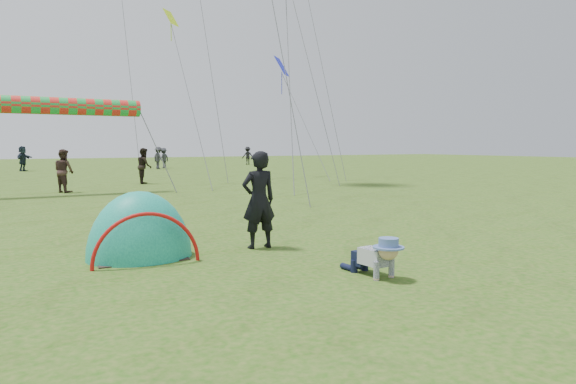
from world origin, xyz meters
TOP-DOWN VIEW (x-y plane):
  - ground at (0.00, 0.00)m, footprint 140.00×140.00m
  - crawling_toddler at (-0.27, 0.25)m, footprint 0.59×0.81m
  - popup_tent at (-2.85, 3.17)m, footprint 1.80×1.53m
  - standing_adult at (-0.80, 2.88)m, footprint 0.65×0.44m
  - crowd_person_3 at (6.16, 33.58)m, footprint 0.91×1.23m
  - crowd_person_5 at (-2.97, 35.32)m, footprint 1.33×1.66m
  - crowd_person_7 at (-2.48, 16.30)m, footprint 0.95×1.02m
  - crowd_person_9 at (6.96, 34.92)m, footprint 1.20×1.05m
  - crowd_person_13 at (1.41, 19.32)m, footprint 0.76×0.91m
  - crowd_person_15 at (15.75, 37.87)m, footprint 1.18×0.83m
  - rainbow_tube_kite at (-2.98, 15.48)m, footprint 6.48×0.64m
  - diamond_kite_2 at (2.77, 19.06)m, footprint 0.91×0.91m
  - diamond_kite_4 at (9.93, 21.08)m, footprint 1.35×1.35m

SIDE VIEW (x-z plane):
  - ground at x=0.00m, z-range 0.00..0.00m
  - popup_tent at x=-2.85m, z-range -1.10..1.10m
  - crawling_toddler at x=-0.27m, z-range 0.00..0.60m
  - crowd_person_9 at x=6.96m, z-range 0.00..1.61m
  - crowd_person_15 at x=15.75m, z-range 0.00..1.67m
  - crowd_person_7 at x=-2.48m, z-range 0.00..1.69m
  - crowd_person_3 at x=6.16m, z-range 0.00..1.70m
  - crowd_person_13 at x=1.41m, z-range 0.00..1.70m
  - standing_adult at x=-0.80m, z-range 0.00..1.74m
  - crowd_person_5 at x=-2.97m, z-range 0.00..1.77m
  - rainbow_tube_kite at x=-2.98m, z-range 2.95..3.59m
  - diamond_kite_4 at x=9.93m, z-range 5.83..6.93m
  - diamond_kite_2 at x=2.77m, z-range 7.47..8.22m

